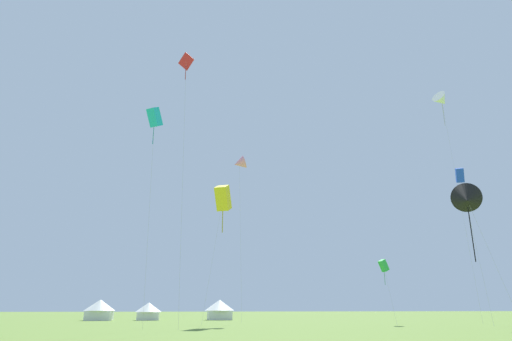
# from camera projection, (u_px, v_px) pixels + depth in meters

# --- Properties ---
(kite_blue_box) EXTENTS (1.42, 1.66, 16.82)m
(kite_blue_box) POSITION_uv_depth(u_px,v_px,m) (460.00, 176.00, 49.36)
(kite_blue_box) COLOR blue
(kite_blue_box) RESTS_ON ground
(kite_yellow_box) EXTENTS (3.25, 2.86, 15.75)m
(kite_yellow_box) POSITION_uv_depth(u_px,v_px,m) (223.00, 198.00, 52.11)
(kite_yellow_box) COLOR yellow
(kite_yellow_box) RESTS_ON ground
(kite_cyan_box) EXTENTS (1.73, 1.89, 21.02)m
(kite_cyan_box) POSITION_uv_depth(u_px,v_px,m) (155.00, 118.00, 44.08)
(kite_cyan_box) COLOR #1EB7CC
(kite_cyan_box) RESTS_ON ground
(kite_black_delta) EXTENTS (4.09, 4.59, 13.14)m
(kite_black_delta) POSITION_uv_depth(u_px,v_px,m) (467.00, 199.00, 40.96)
(kite_black_delta) COLOR black
(kite_black_delta) RESTS_ON ground
(kite_green_box) EXTENTS (1.28, 2.42, 7.06)m
(kite_green_box) POSITION_uv_depth(u_px,v_px,m) (384.00, 266.00, 50.09)
(kite_green_box) COLOR green
(kite_green_box) RESTS_ON ground
(kite_pink_delta) EXTENTS (2.18, 2.37, 22.24)m
(kite_pink_delta) POSITION_uv_depth(u_px,v_px,m) (239.00, 163.00, 61.86)
(kite_pink_delta) COLOR pink
(kite_pink_delta) RESTS_ON ground
(kite_white_delta) EXTENTS (2.93, 3.58, 30.08)m
(kite_white_delta) POSITION_uv_depth(u_px,v_px,m) (442.00, 100.00, 60.17)
(kite_white_delta) COLOR white
(kite_white_delta) RESTS_ON ground
(kite_red_diamond) EXTENTS (1.70, 1.92, 27.58)m
(kite_red_diamond) POSITION_uv_depth(u_px,v_px,m) (186.00, 67.00, 46.20)
(kite_red_diamond) COLOR red
(kite_red_diamond) RESTS_ON ground
(festival_tent_center) EXTENTS (4.44, 4.44, 2.89)m
(festival_tent_center) POSITION_uv_depth(u_px,v_px,m) (100.00, 309.00, 63.86)
(festival_tent_center) COLOR white
(festival_tent_center) RESTS_ON ground
(festival_tent_left) EXTENTS (3.83, 3.83, 2.49)m
(festival_tent_left) POSITION_uv_depth(u_px,v_px,m) (149.00, 310.00, 64.82)
(festival_tent_left) COLOR white
(festival_tent_left) RESTS_ON ground
(festival_tent_right) EXTENTS (4.46, 4.46, 2.90)m
(festival_tent_right) POSITION_uv_depth(u_px,v_px,m) (220.00, 309.00, 66.43)
(festival_tent_right) COLOR white
(festival_tent_right) RESTS_ON ground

